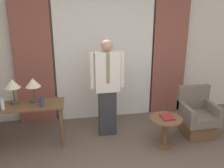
{
  "coord_description": "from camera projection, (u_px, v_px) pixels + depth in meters",
  "views": [
    {
      "loc": [
        -0.78,
        -2.33,
        2.37
      ],
      "look_at": [
        -0.03,
        1.65,
        1.03
      ],
      "focal_mm": 40.0,
      "sensor_mm": 36.0,
      "label": 1
    }
  ],
  "objects": [
    {
      "name": "table_lamp_right",
      "position": [
        33.0,
        84.0,
        4.13
      ],
      "size": [
        0.25,
        0.25,
        0.42
      ],
      "color": "#4C4238",
      "rests_on": "desk"
    },
    {
      "name": "armchair",
      "position": [
        197.0,
        118.0,
        4.6
      ],
      "size": [
        0.61,
        0.59,
        0.89
      ],
      "color": "brown",
      "rests_on": "ground_plane"
    },
    {
      "name": "desk",
      "position": [
        25.0,
        111.0,
        4.14
      ],
      "size": [
        1.29,
        0.49,
        0.75
      ],
      "color": "brown",
      "rests_on": "ground_plane"
    },
    {
      "name": "curtain_sheer_center",
      "position": [
        105.0,
        58.0,
        5.05
      ],
      "size": [
        1.98,
        0.06,
        2.58
      ],
      "color": "white",
      "rests_on": "ground_plane"
    },
    {
      "name": "curtain_drape_left",
      "position": [
        33.0,
        60.0,
        4.8
      ],
      "size": [
        0.73,
        0.06,
        2.58
      ],
      "color": "brown",
      "rests_on": "ground_plane"
    },
    {
      "name": "bottle_near_edge",
      "position": [
        3.0,
        105.0,
        3.9
      ],
      "size": [
        0.06,
        0.06,
        0.2
      ],
      "color": "silver",
      "rests_on": "desk"
    },
    {
      "name": "curtain_drape_right",
      "position": [
        169.0,
        55.0,
        5.3
      ],
      "size": [
        0.73,
        0.06,
        2.58
      ],
      "color": "brown",
      "rests_on": "ground_plane"
    },
    {
      "name": "person",
      "position": [
        107.0,
        85.0,
        4.41
      ],
      "size": [
        0.62,
        0.21,
        1.76
      ],
      "color": "#2D2D33",
      "rests_on": "ground_plane"
    },
    {
      "name": "bottle_by_lamp",
      "position": [
        42.0,
        102.0,
        4.02
      ],
      "size": [
        0.07,
        0.07,
        0.18
      ],
      "color": "#2D3851",
      "rests_on": "desk"
    },
    {
      "name": "book",
      "position": [
        167.0,
        117.0,
        4.15
      ],
      "size": [
        0.2,
        0.24,
        0.03
      ],
      "color": "maroon",
      "rests_on": "side_table"
    },
    {
      "name": "side_table",
      "position": [
        165.0,
        127.0,
        4.21
      ],
      "size": [
        0.54,
        0.54,
        0.52
      ],
      "color": "brown",
      "rests_on": "ground_plane"
    },
    {
      "name": "table_lamp_left",
      "position": [
        13.0,
        85.0,
        4.07
      ],
      "size": [
        0.25,
        0.25,
        0.42
      ],
      "color": "#4C4238",
      "rests_on": "desk"
    },
    {
      "name": "wall_back",
      "position": [
        104.0,
        53.0,
        5.15
      ],
      "size": [
        10.0,
        0.06,
        2.7
      ],
      "color": "silver",
      "rests_on": "ground_plane"
    }
  ]
}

